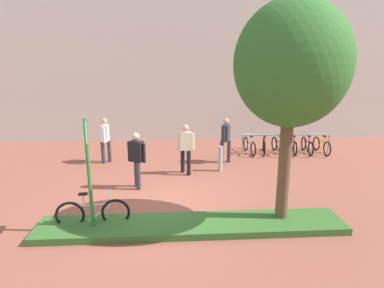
# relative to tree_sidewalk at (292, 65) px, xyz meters

# --- Properties ---
(ground_plane) EXTENTS (60.00, 60.00, 0.00)m
(ground_plane) POSITION_rel_tree_sidewalk_xyz_m (-2.90, 1.36, -3.66)
(ground_plane) COLOR brown
(building_facade) EXTENTS (28.00, 1.20, 10.00)m
(building_facade) POSITION_rel_tree_sidewalk_xyz_m (-2.90, 9.44, 1.34)
(building_facade) COLOR silver
(building_facade) RESTS_ON ground
(planter_strip) EXTENTS (7.00, 1.10, 0.16)m
(planter_strip) POSITION_rel_tree_sidewalk_xyz_m (-2.13, -0.16, -3.58)
(planter_strip) COLOR #336028
(planter_strip) RESTS_ON ground
(tree_sidewalk) EXTENTS (2.47, 2.47, 5.04)m
(tree_sidewalk) POSITION_rel_tree_sidewalk_xyz_m (0.00, 0.00, 0.00)
(tree_sidewalk) COLOR brown
(tree_sidewalk) RESTS_ON ground
(parking_sign_post) EXTENTS (0.09, 0.36, 2.58)m
(parking_sign_post) POSITION_rel_tree_sidewalk_xyz_m (-4.35, -0.16, -1.98)
(parking_sign_post) COLOR #2D7238
(parking_sign_post) RESTS_ON ground
(bike_at_sign) EXTENTS (1.68, 0.42, 0.86)m
(bike_at_sign) POSITION_rel_tree_sidewalk_xyz_m (-4.39, 0.07, -3.31)
(bike_at_sign) COLOR black
(bike_at_sign) RESTS_ON ground
(bike_rack_cluster) EXTENTS (3.76, 1.72, 0.83)m
(bike_rack_cluster) POSITION_rel_tree_sidewalk_xyz_m (2.28, 6.12, -3.31)
(bike_rack_cluster) COLOR #99999E
(bike_rack_cluster) RESTS_ON ground
(bollard_steel) EXTENTS (0.16, 0.16, 0.90)m
(bollard_steel) POSITION_rel_tree_sidewalk_xyz_m (-0.86, 3.92, -3.21)
(bollard_steel) COLOR #ADADB2
(bollard_steel) RESTS_ON ground
(person_suited_dark) EXTENTS (0.56, 0.39, 1.72)m
(person_suited_dark) POSITION_rel_tree_sidewalk_xyz_m (-3.61, 2.47, -2.67)
(person_suited_dark) COLOR #383342
(person_suited_dark) RESTS_ON ground
(person_casual_tan) EXTENTS (0.61, 0.45, 1.72)m
(person_casual_tan) POSITION_rel_tree_sidewalk_xyz_m (-2.09, 3.71, -2.67)
(person_casual_tan) COLOR black
(person_casual_tan) RESTS_ON ground
(person_suited_navy) EXTENTS (0.43, 0.56, 1.72)m
(person_suited_navy) POSITION_rel_tree_sidewalk_xyz_m (-0.51, 4.94, -2.67)
(person_suited_navy) COLOR #383342
(person_suited_navy) RESTS_ON ground
(person_shirt_white) EXTENTS (0.34, 0.61, 1.72)m
(person_shirt_white) POSITION_rel_tree_sidewalk_xyz_m (-5.07, 5.23, -2.67)
(person_shirt_white) COLOR #383342
(person_shirt_white) RESTS_ON ground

